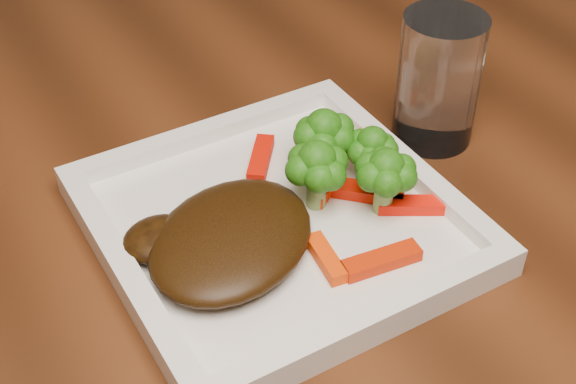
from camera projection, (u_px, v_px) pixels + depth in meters
plate at (277, 226)px, 0.64m from camera, size 0.27×0.27×0.01m
steak at (231, 239)px, 0.59m from camera, size 0.18×0.17×0.03m
broccoli_0 at (323, 138)px, 0.66m from camera, size 0.07×0.07×0.07m
broccoli_1 at (372, 148)px, 0.65m from camera, size 0.06×0.06×0.06m
broccoli_2 at (385, 181)px, 0.62m from camera, size 0.06×0.06×0.06m
broccoli_3 at (317, 175)px, 0.63m from camera, size 0.07×0.07×0.06m
carrot_0 at (381, 260)px, 0.59m from camera, size 0.06×0.02×0.01m
carrot_1 at (412, 205)px, 0.64m from camera, size 0.06×0.04×0.01m
carrot_2 at (326, 258)px, 0.59m from camera, size 0.02×0.05×0.01m
carrot_3 at (353, 143)px, 0.70m from camera, size 0.06×0.03×0.01m
carrot_4 at (261, 159)px, 0.68m from camera, size 0.05×0.05×0.01m
carrot_5 at (365, 192)px, 0.65m from camera, size 0.06×0.06×0.01m
carrot_6 at (327, 186)px, 0.66m from camera, size 0.05×0.04×0.01m
drinking_glass at (438, 80)px, 0.70m from camera, size 0.08×0.08×0.12m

